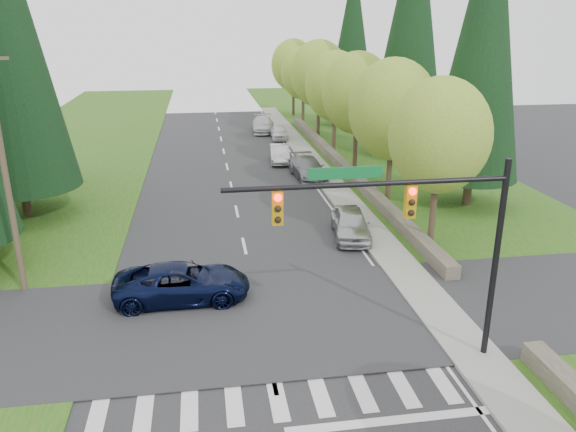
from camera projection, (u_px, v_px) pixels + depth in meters
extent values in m
cube|color=#205316|center=(451.00, 206.00, 34.27)|extent=(14.00, 110.00, 0.06)
cube|color=#28282B|center=(260.00, 320.00, 21.19)|extent=(120.00, 8.00, 0.10)
cube|color=gray|center=(345.00, 200.00, 35.24)|extent=(1.80, 80.00, 0.13)
cube|color=gray|center=(332.00, 201.00, 35.12)|extent=(0.20, 80.00, 0.13)
cube|color=#4C4438|center=(341.00, 164.00, 42.86)|extent=(0.70, 40.00, 0.70)
cylinder|color=black|center=(495.00, 263.00, 17.86)|extent=(0.20, 0.20, 6.80)
cylinder|color=black|center=(369.00, 184.00, 16.31)|extent=(8.60, 0.16, 0.16)
cube|color=#0C662D|center=(346.00, 173.00, 16.14)|extent=(2.20, 0.04, 0.35)
cube|color=#BF8C0C|center=(410.00, 202.00, 16.70)|extent=(0.32, 0.24, 1.00)
sphere|color=#FF0C05|center=(413.00, 192.00, 16.45)|extent=(0.22, 0.22, 0.22)
cube|color=#BF8C0C|center=(277.00, 208.00, 16.11)|extent=(0.32, 0.24, 1.00)
sphere|color=#FF0C05|center=(278.00, 198.00, 15.87)|extent=(0.22, 0.22, 0.22)
cylinder|color=#473828|center=(5.00, 175.00, 21.90)|extent=(0.24, 0.24, 10.00)
cylinder|color=#38281C|center=(434.00, 201.00, 27.35)|extent=(0.32, 0.32, 4.76)
ellipsoid|color=olive|center=(440.00, 136.00, 26.29)|extent=(4.80, 4.80, 5.52)
cylinder|color=#38281C|center=(389.00, 165.00, 33.87)|extent=(0.32, 0.32, 4.93)
ellipsoid|color=olive|center=(393.00, 109.00, 32.77)|extent=(5.20, 5.20, 5.98)
cylinder|color=#38281C|center=(355.00, 141.00, 40.36)|extent=(0.32, 0.32, 5.04)
ellipsoid|color=olive|center=(357.00, 93.00, 39.23)|extent=(5.00, 5.00, 5.75)
cylinder|color=#38281C|center=(334.00, 126.00, 46.94)|extent=(0.32, 0.32, 4.82)
ellipsoid|color=olive|center=(335.00, 86.00, 45.87)|extent=(5.00, 5.00, 5.75)
cylinder|color=#38281C|center=(318.00, 111.00, 53.43)|extent=(0.32, 0.32, 5.15)
ellipsoid|color=olive|center=(319.00, 74.00, 52.29)|extent=(5.40, 5.40, 6.21)
cylinder|color=#38281C|center=(303.00, 104.00, 60.01)|extent=(0.32, 0.32, 4.70)
ellipsoid|color=olive|center=(303.00, 73.00, 58.96)|extent=(4.80, 4.80, 5.52)
cylinder|color=#38281C|center=(293.00, 94.00, 66.51)|extent=(0.32, 0.32, 4.98)
ellipsoid|color=olive|center=(293.00, 65.00, 65.40)|extent=(5.20, 5.20, 5.98)
cylinder|color=#38281C|center=(26.00, 200.00, 32.18)|extent=(0.50, 0.50, 2.00)
cylinder|color=#38281C|center=(20.00, 174.00, 37.49)|extent=(0.50, 0.50, 2.00)
cylinder|color=#38281C|center=(468.00, 190.00, 34.10)|extent=(0.50, 0.50, 2.00)
cone|color=black|center=(484.00, 38.00, 31.21)|extent=(5.44, 5.44, 16.00)
cylinder|color=#38281C|center=(404.00, 143.00, 47.31)|extent=(0.50, 0.50, 2.00)
cone|color=black|center=(412.00, 20.00, 44.10)|extent=(6.12, 6.12, 18.00)
cylinder|color=#38281C|center=(350.00, 117.00, 60.23)|extent=(0.50, 0.50, 2.00)
cone|color=black|center=(352.00, 36.00, 57.51)|extent=(5.10, 5.10, 15.00)
imported|color=black|center=(182.00, 283.00, 22.51)|extent=(5.41, 2.50, 1.50)
imported|color=#ADADB2|center=(351.00, 223.00, 29.10)|extent=(2.39, 4.66, 1.52)
imported|color=gray|center=(308.00, 168.00, 40.22)|extent=(2.35, 5.11, 1.45)
imported|color=#BCBBC0|center=(280.00, 154.00, 44.74)|extent=(1.82, 4.28, 1.37)
imported|color=white|center=(279.00, 132.00, 53.62)|extent=(1.74, 3.89, 1.30)
imported|color=#BABAC0|center=(263.00, 125.00, 56.99)|extent=(2.53, 5.42, 1.53)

